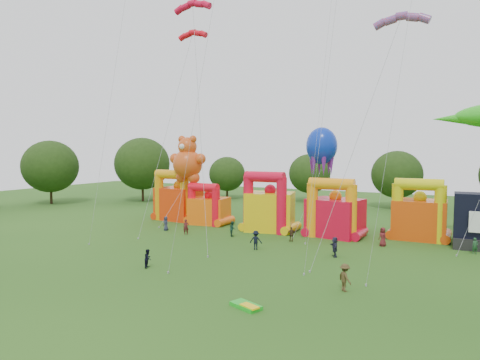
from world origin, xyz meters
The scene contains 22 objects.
ground centered at (0.00, 0.00, 0.00)m, with size 160.00×160.00×0.00m, color #214B15.
tree_ring centered at (-1.14, 0.60, 6.26)m, with size 120.14×122.21×12.07m.
bouncy_castle_0 centered at (-17.51, 27.43, 2.66)m, with size 5.82×4.80×7.03m.
bouncy_castle_1 centered at (-11.78, 26.43, 2.09)m, with size 5.25×4.46×5.47m.
bouncy_castle_2 centered at (-2.77, 25.82, 2.73)m, with size 6.34×5.52×7.21m.
bouncy_castle_3 centered at (5.04, 26.31, 2.51)m, with size 6.31×5.43×6.65m.
bouncy_castle_4 centered at (13.60, 29.17, 2.54)m, with size 5.53×4.47×6.71m.
teddy_bear_kite centered at (-14.79, 25.18, 6.64)m, with size 5.48×6.80×11.72m.
octopus_kite centered at (2.05, 28.58, 7.11)m, with size 3.78×9.10×12.58m.
parafoil_kites centered at (0.06, 15.52, 11.81)m, with size 29.29×13.29×26.28m.
diamond_kites centered at (1.25, 15.06, 16.85)m, with size 30.54×21.62×41.40m.
folded_kite_bundle centered at (6.37, 2.14, 0.14)m, with size 2.22×1.64×0.31m.
spectator_0 centered at (-13.86, 20.15, 0.85)m, with size 0.83×0.54×1.71m, color #262A40.
spectator_1 centered at (-10.24, 19.22, 0.87)m, with size 0.64×0.42×1.75m, color #4D161A.
spectator_2 centered at (-5.05, 20.90, 0.86)m, with size 0.83×0.65×1.72m, color #163829.
spectator_3 centered at (0.11, 16.29, 0.93)m, with size 1.21×0.69×1.87m, color black.
spectator_4 centered at (1.84, 21.34, 0.80)m, with size 0.94×0.39×1.60m, color #422C1A.
spectator_5 centered at (7.67, 17.14, 0.92)m, with size 1.71×0.54×1.84m, color #212138.
spectator_6 centered at (10.75, 23.71, 0.96)m, with size 0.94×0.61×1.93m, color maroon.
spectator_7 centered at (18.95, 24.41, 0.77)m, with size 0.56×0.37×1.53m, color #1D4825.
spectator_8 centered at (-4.94, 6.35, 0.77)m, with size 0.75×0.58×1.54m, color black.
spectator_9 centered at (10.91, 8.09, 0.96)m, with size 1.25×0.72×1.93m, color #44351B.
Camera 1 is at (18.11, -20.66, 9.69)m, focal length 32.00 mm.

